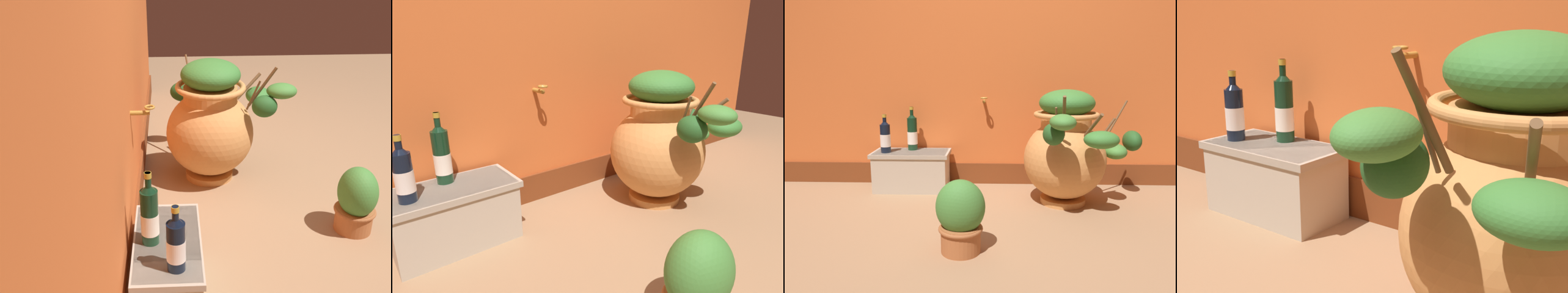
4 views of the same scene
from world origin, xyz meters
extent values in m
cube|color=brown|center=(0.00, 1.10, 0.09)|extent=(4.40, 0.02, 0.17)
cylinder|color=#B28433|center=(-0.11, 1.05, 0.69)|extent=(0.02, 0.10, 0.02)
torus|color=#B28433|center=(-0.11, 1.00, 0.72)|extent=(0.06, 0.06, 0.01)
ellipsoid|color=#D68E4C|center=(0.46, 0.64, 0.32)|extent=(0.56, 0.56, 0.55)
cylinder|color=#D68E4C|center=(0.46, 0.64, 0.57)|extent=(0.34, 0.34, 0.12)
torus|color=#D68E4C|center=(0.46, 0.64, 0.63)|extent=(0.44, 0.44, 0.04)
cylinder|color=brown|center=(0.38, 0.33, 0.65)|extent=(0.05, 0.17, 0.26)
ellipsoid|color=#428438|center=(0.36, 0.22, 0.63)|extent=(0.15, 0.19, 0.09)
cylinder|color=brown|center=(0.35, 0.39, 0.61)|extent=(0.04, 0.08, 0.20)
ellipsoid|color=#235623|center=(0.32, 0.32, 0.55)|extent=(0.13, 0.16, 0.14)
cylinder|color=brown|center=(0.57, 0.39, 0.59)|extent=(0.08, 0.17, 0.17)
ellipsoid|color=#387A33|center=(0.61, 0.31, 0.51)|extent=(0.21, 0.17, 0.11)
ellipsoid|color=#387A33|center=(0.46, 0.64, 0.71)|extent=(0.37, 0.37, 0.18)
cube|color=beige|center=(-0.68, 0.92, 0.15)|extent=(0.56, 0.28, 0.31)
cube|color=#AEA592|center=(-0.68, 0.92, 0.29)|extent=(0.60, 0.30, 0.03)
cylinder|color=black|center=(-0.87, 0.88, 0.41)|extent=(0.08, 0.08, 0.22)
cone|color=black|center=(-0.87, 0.88, 0.54)|extent=(0.08, 0.08, 0.04)
cylinder|color=black|center=(-0.87, 0.88, 0.56)|extent=(0.03, 0.03, 0.08)
cylinder|color=#B7932D|center=(-0.87, 0.88, 0.59)|extent=(0.03, 0.03, 0.02)
cylinder|color=silver|center=(-0.87, 0.88, 0.40)|extent=(0.08, 0.08, 0.09)
cylinder|color=black|center=(-0.68, 0.99, 0.43)|extent=(0.08, 0.08, 0.26)
cone|color=black|center=(-0.68, 0.99, 0.58)|extent=(0.08, 0.08, 0.04)
cylinder|color=black|center=(-0.68, 0.99, 0.61)|extent=(0.03, 0.03, 0.09)
cylinder|color=#B7932D|center=(-0.68, 0.99, 0.64)|extent=(0.03, 0.03, 0.02)
cylinder|color=white|center=(-0.68, 0.99, 0.40)|extent=(0.08, 0.08, 0.10)
camera|label=1|loc=(-2.46, 0.89, 1.61)|focal=45.40mm
camera|label=2|loc=(-1.06, -0.60, 0.97)|focal=30.70mm
camera|label=3|loc=(-0.05, -1.84, 0.89)|focal=33.37mm
camera|label=4|loc=(0.86, -0.49, 0.84)|focal=47.06mm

